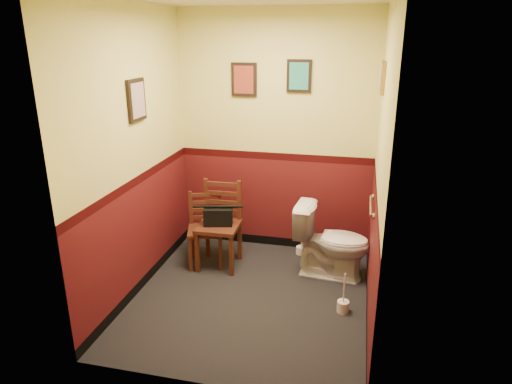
# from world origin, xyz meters

# --- Properties ---
(floor) EXTENTS (2.20, 2.40, 0.00)m
(floor) POSITION_xyz_m (0.00, 0.00, 0.00)
(floor) COLOR black
(floor) RESTS_ON ground
(wall_back) EXTENTS (2.20, 0.00, 2.70)m
(wall_back) POSITION_xyz_m (0.00, 1.20, 1.35)
(wall_back) COLOR #4F1215
(wall_back) RESTS_ON ground
(wall_front) EXTENTS (2.20, 0.00, 2.70)m
(wall_front) POSITION_xyz_m (0.00, -1.20, 1.35)
(wall_front) COLOR #4F1215
(wall_front) RESTS_ON ground
(wall_left) EXTENTS (0.00, 2.40, 2.70)m
(wall_left) POSITION_xyz_m (-1.10, 0.00, 1.35)
(wall_left) COLOR #4F1215
(wall_left) RESTS_ON ground
(wall_right) EXTENTS (0.00, 2.40, 2.70)m
(wall_right) POSITION_xyz_m (1.10, 0.00, 1.35)
(wall_right) COLOR #4F1215
(wall_right) RESTS_ON ground
(grab_bar) EXTENTS (0.05, 0.56, 0.06)m
(grab_bar) POSITION_xyz_m (1.07, 0.25, 0.95)
(grab_bar) COLOR silver
(grab_bar) RESTS_ON wall_right
(framed_print_back_a) EXTENTS (0.28, 0.04, 0.36)m
(framed_print_back_a) POSITION_xyz_m (-0.35, 1.18, 1.95)
(framed_print_back_a) COLOR black
(framed_print_back_a) RESTS_ON wall_back
(framed_print_back_b) EXTENTS (0.26, 0.04, 0.34)m
(framed_print_back_b) POSITION_xyz_m (0.25, 1.18, 2.00)
(framed_print_back_b) COLOR black
(framed_print_back_b) RESTS_ON wall_back
(framed_print_left) EXTENTS (0.04, 0.30, 0.38)m
(framed_print_left) POSITION_xyz_m (-1.08, 0.10, 1.85)
(framed_print_left) COLOR black
(framed_print_left) RESTS_ON wall_left
(framed_print_right) EXTENTS (0.04, 0.34, 0.28)m
(framed_print_right) POSITION_xyz_m (1.08, 0.60, 2.05)
(framed_print_right) COLOR olive
(framed_print_right) RESTS_ON wall_right
(toilet) EXTENTS (0.81, 0.50, 0.76)m
(toilet) POSITION_xyz_m (0.72, 0.62, 0.38)
(toilet) COLOR white
(toilet) RESTS_ON floor
(toilet_brush) EXTENTS (0.11, 0.11, 0.39)m
(toilet_brush) POSITION_xyz_m (0.89, -0.04, 0.06)
(toilet_brush) COLOR silver
(toilet_brush) RESTS_ON floor
(chair_left) EXTENTS (0.46, 0.46, 0.79)m
(chair_left) POSITION_xyz_m (-0.65, 0.61, 0.40)
(chair_left) COLOR #472115
(chair_left) RESTS_ON floor
(chair_right) EXTENTS (0.45, 0.45, 0.93)m
(chair_right) POSITION_xyz_m (-0.49, 0.60, 0.47)
(chair_right) COLOR #472115
(chair_right) RESTS_ON floor
(handbag) EXTENTS (0.33, 0.22, 0.22)m
(handbag) POSITION_xyz_m (-0.49, 0.56, 0.58)
(handbag) COLOR black
(handbag) RESTS_ON chair_right
(tp_stack) EXTENTS (0.21, 0.13, 0.36)m
(tp_stack) POSITION_xyz_m (0.40, 1.03, 0.15)
(tp_stack) COLOR silver
(tp_stack) RESTS_ON floor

